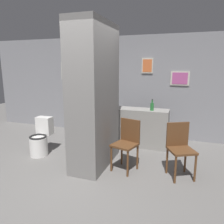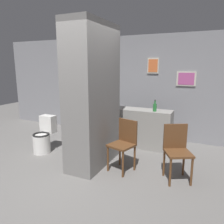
{
  "view_description": "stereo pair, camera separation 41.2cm",
  "coord_description": "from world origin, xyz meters",
  "px_view_note": "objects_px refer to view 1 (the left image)",
  "views": [
    {
      "loc": [
        1.68,
        -2.99,
        1.86
      ],
      "look_at": [
        0.3,
        1.02,
        0.95
      ],
      "focal_mm": 35.0,
      "sensor_mm": 36.0,
      "label": 1
    },
    {
      "loc": [
        2.06,
        -2.84,
        1.86
      ],
      "look_at": [
        0.3,
        1.02,
        0.95
      ],
      "focal_mm": 35.0,
      "sensor_mm": 36.0,
      "label": 2
    }
  ],
  "objects_px": {
    "chair_by_doorway": "(180,147)",
    "bottle_tall": "(152,106)",
    "bicycle": "(97,128)",
    "chair_near_pillar": "(127,142)",
    "toilet": "(40,139)"
  },
  "relations": [
    {
      "from": "chair_near_pillar",
      "to": "bottle_tall",
      "type": "relative_size",
      "value": 3.49
    },
    {
      "from": "toilet",
      "to": "chair_by_doorway",
      "type": "xyz_separation_m",
      "value": [
        2.82,
        -0.02,
        0.19
      ]
    },
    {
      "from": "chair_by_doorway",
      "to": "chair_near_pillar",
      "type": "bearing_deg",
      "value": 155.66
    },
    {
      "from": "toilet",
      "to": "chair_near_pillar",
      "type": "relative_size",
      "value": 0.84
    },
    {
      "from": "chair_by_doorway",
      "to": "bottle_tall",
      "type": "xyz_separation_m",
      "value": [
        -0.66,
        1.12,
        0.45
      ]
    },
    {
      "from": "bottle_tall",
      "to": "chair_near_pillar",
      "type": "bearing_deg",
      "value": -102.15
    },
    {
      "from": "bottle_tall",
      "to": "bicycle",
      "type": "bearing_deg",
      "value": -176.69
    },
    {
      "from": "chair_by_doorway",
      "to": "bottle_tall",
      "type": "relative_size",
      "value": 3.49
    },
    {
      "from": "toilet",
      "to": "bicycle",
      "type": "bearing_deg",
      "value": 49.85
    },
    {
      "from": "bottle_tall",
      "to": "chair_by_doorway",
      "type": "bearing_deg",
      "value": -59.61
    },
    {
      "from": "chair_near_pillar",
      "to": "bicycle",
      "type": "distance_m",
      "value": 1.52
    },
    {
      "from": "chair_by_doorway",
      "to": "bicycle",
      "type": "bearing_deg",
      "value": 124.13
    },
    {
      "from": "chair_near_pillar",
      "to": "bottle_tall",
      "type": "height_order",
      "value": "bottle_tall"
    },
    {
      "from": "chair_near_pillar",
      "to": "chair_by_doorway",
      "type": "relative_size",
      "value": 1.0
    },
    {
      "from": "chair_by_doorway",
      "to": "bottle_tall",
      "type": "bearing_deg",
      "value": 92.72
    }
  ]
}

